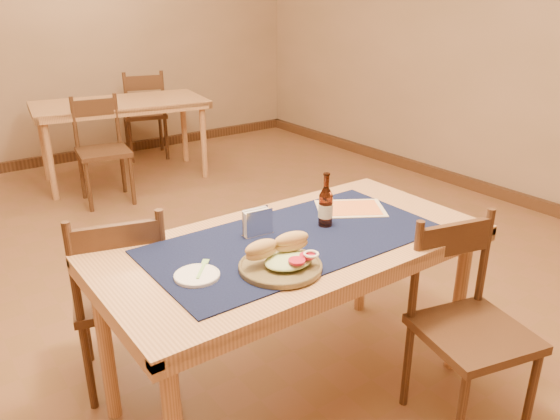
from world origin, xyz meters
TOP-DOWN VIEW (x-y plane):
  - room at (0.00, 0.00)m, footprint 6.04×7.04m
  - main_table at (0.00, -0.80)m, footprint 1.60×0.80m
  - placemat at (0.00, -0.80)m, footprint 1.20×0.60m
  - baseboard at (0.00, 0.00)m, footprint 6.00×7.00m
  - back_table at (0.53, 2.55)m, footprint 1.64×1.00m
  - chair_main_far at (-0.57, -0.30)m, footprint 0.50×0.50m
  - chair_main_near at (0.47, -1.34)m, footprint 0.49×0.49m
  - chair_back_near at (0.17, 2.09)m, footprint 0.47×0.47m
  - chair_back_far at (0.99, 3.12)m, footprint 0.53×0.53m
  - sandwich_plate at (-0.19, -0.97)m, footprint 0.31×0.31m
  - side_plate at (-0.47, -0.85)m, footprint 0.16×0.16m
  - fork at (-0.43, -0.82)m, footprint 0.11×0.12m
  - beer_bottle at (0.19, -0.77)m, footprint 0.06×0.06m
  - napkin_holder at (-0.10, -0.68)m, footprint 0.13×0.06m
  - menu_card at (0.41, -0.69)m, footprint 0.38×0.35m

SIDE VIEW (x-z plane):
  - baseboard at x=0.00m, z-range 0.00..0.10m
  - chair_main_near at x=0.47m, z-range 0.02..0.89m
  - chair_main_far at x=-0.57m, z-range 0.02..0.90m
  - chair_back_near at x=0.17m, z-range 0.02..0.91m
  - chair_back_far at x=0.99m, z-range 0.02..0.96m
  - main_table at x=0.00m, z-range 0.29..1.04m
  - back_table at x=0.53m, z-range 0.29..1.04m
  - placemat at x=0.00m, z-range 0.75..0.76m
  - menu_card at x=0.41m, z-range 0.76..0.76m
  - side_plate at x=-0.47m, z-range 0.76..0.77m
  - fork at x=-0.43m, z-range 0.77..0.77m
  - sandwich_plate at x=-0.19m, z-range 0.73..0.85m
  - napkin_holder at x=-0.10m, z-range 0.75..0.87m
  - beer_bottle at x=0.19m, z-range 0.73..0.96m
  - room at x=0.00m, z-range -0.02..2.82m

